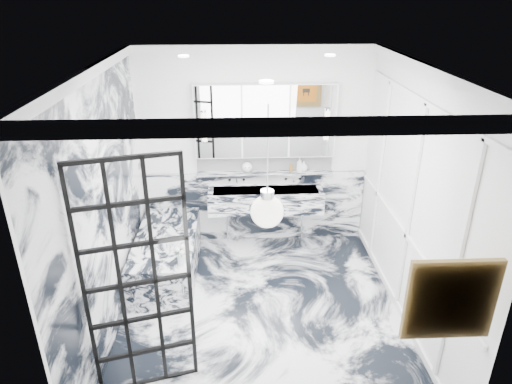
{
  "coord_description": "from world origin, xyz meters",
  "views": [
    {
      "loc": [
        -0.25,
        -4.23,
        3.47
      ],
      "look_at": [
        -0.03,
        0.5,
        1.33
      ],
      "focal_mm": 32.0,
      "sensor_mm": 36.0,
      "label": 1
    }
  ],
  "objects_px": {
    "trough_sink": "(265,200)",
    "mirror_cabinet": "(265,121)",
    "bathtub": "(167,255)",
    "crittall_door": "(138,283)"
  },
  "relations": [
    {
      "from": "trough_sink",
      "to": "mirror_cabinet",
      "type": "relative_size",
      "value": 0.84
    },
    {
      "from": "bathtub",
      "to": "trough_sink",
      "type": "bearing_deg",
      "value": 26.48
    },
    {
      "from": "trough_sink",
      "to": "bathtub",
      "type": "bearing_deg",
      "value": -153.52
    },
    {
      "from": "trough_sink",
      "to": "bathtub",
      "type": "height_order",
      "value": "trough_sink"
    },
    {
      "from": "mirror_cabinet",
      "to": "bathtub",
      "type": "xyz_separation_m",
      "value": [
        -1.32,
        -0.83,
        -1.54
      ]
    },
    {
      "from": "crittall_door",
      "to": "bathtub",
      "type": "height_order",
      "value": "crittall_door"
    },
    {
      "from": "crittall_door",
      "to": "bathtub",
      "type": "bearing_deg",
      "value": 77.63
    },
    {
      "from": "crittall_door",
      "to": "trough_sink",
      "type": "height_order",
      "value": "crittall_door"
    },
    {
      "from": "trough_sink",
      "to": "crittall_door",
      "type": "bearing_deg",
      "value": -116.85
    },
    {
      "from": "crittall_door",
      "to": "trough_sink",
      "type": "xyz_separation_m",
      "value": [
        1.26,
        2.5,
        -0.41
      ]
    }
  ]
}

